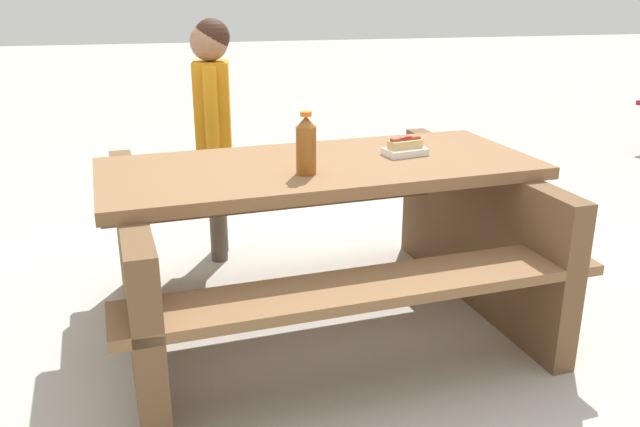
{
  "coord_description": "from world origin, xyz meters",
  "views": [
    {
      "loc": [
        -0.6,
        -2.62,
        1.46
      ],
      "look_at": [
        0.0,
        0.0,
        0.52
      ],
      "focal_mm": 37.37,
      "sensor_mm": 36.0,
      "label": 1
    }
  ],
  "objects_px": {
    "soda_bottle": "(306,145)",
    "child_in_coat": "(213,110)",
    "hotdog_tray": "(405,148)",
    "picnic_table": "(320,231)"
  },
  "relations": [
    {
      "from": "picnic_table",
      "to": "child_in_coat",
      "type": "relative_size",
      "value": 1.49
    },
    {
      "from": "child_in_coat",
      "to": "soda_bottle",
      "type": "bearing_deg",
      "value": -75.15
    },
    {
      "from": "picnic_table",
      "to": "hotdog_tray",
      "type": "xyz_separation_m",
      "value": [
        0.39,
        0.04,
        0.34
      ]
    },
    {
      "from": "child_in_coat",
      "to": "picnic_table",
      "type": "bearing_deg",
      "value": -67.58
    },
    {
      "from": "picnic_table",
      "to": "hotdog_tray",
      "type": "height_order",
      "value": "hotdog_tray"
    },
    {
      "from": "hotdog_tray",
      "to": "child_in_coat",
      "type": "xyz_separation_m",
      "value": [
        -0.76,
        0.86,
        0.04
      ]
    },
    {
      "from": "soda_bottle",
      "to": "picnic_table",
      "type": "bearing_deg",
      "value": 59.78
    },
    {
      "from": "picnic_table",
      "to": "soda_bottle",
      "type": "relative_size",
      "value": 7.82
    },
    {
      "from": "soda_bottle",
      "to": "hotdog_tray",
      "type": "relative_size",
      "value": 1.24
    },
    {
      "from": "soda_bottle",
      "to": "child_in_coat",
      "type": "relative_size",
      "value": 0.19
    }
  ]
}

